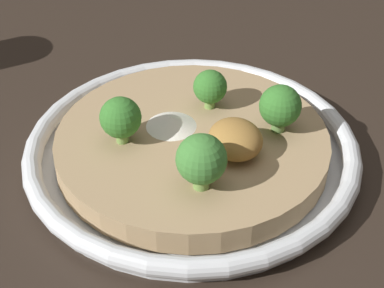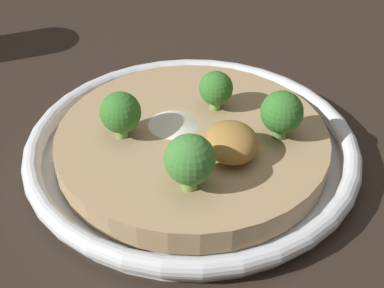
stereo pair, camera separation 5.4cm
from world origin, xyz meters
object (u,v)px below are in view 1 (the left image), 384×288
(risotto_bowl, at_px, (192,147))
(broccoli_right, at_px, (201,160))
(broccoli_back_left, at_px, (210,87))
(broccoli_back_right, at_px, (280,107))
(broccoli_front, at_px, (121,118))

(risotto_bowl, xyz_separation_m, broccoli_right, (0.07, -0.02, 0.04))
(broccoli_right, bearing_deg, risotto_bowl, 164.60)
(broccoli_back_left, bearing_deg, broccoli_back_right, 37.07)
(broccoli_back_right, xyz_separation_m, broccoli_back_left, (-0.06, -0.04, -0.00))
(broccoli_right, distance_m, broccoli_front, 0.09)
(broccoli_right, distance_m, broccoli_back_left, 0.12)
(broccoli_right, bearing_deg, broccoli_front, -152.59)
(broccoli_back_right, height_order, broccoli_right, broccoli_right)
(broccoli_back_right, xyz_separation_m, broccoli_front, (-0.04, -0.14, -0.00))
(broccoli_back_right, xyz_separation_m, broccoli_right, (0.05, -0.09, 0.00))
(broccoli_back_right, distance_m, broccoli_back_left, 0.07)
(risotto_bowl, height_order, broccoli_front, broccoli_front)
(broccoli_back_left, bearing_deg, risotto_bowl, -42.44)
(risotto_bowl, height_order, broccoli_back_right, broccoli_back_right)
(broccoli_right, bearing_deg, broccoli_back_right, 116.29)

